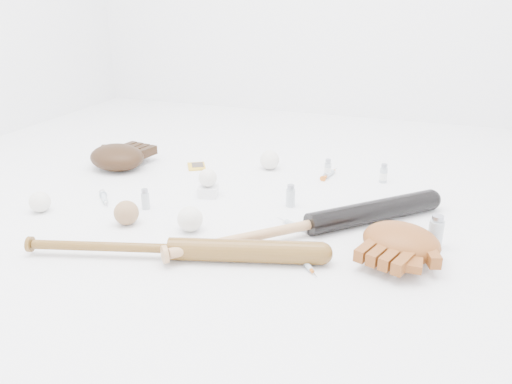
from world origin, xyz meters
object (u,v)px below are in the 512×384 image
(bat_dark, at_px, (312,224))
(bat_wood, at_px, (172,249))
(pedestal, at_px, (208,191))
(glove_dark, at_px, (117,157))

(bat_dark, distance_m, bat_wood, 0.43)
(pedestal, bearing_deg, bat_dark, -22.41)
(bat_dark, bearing_deg, bat_wood, 175.95)
(bat_wood, xyz_separation_m, glove_dark, (-0.58, 0.60, 0.02))
(bat_wood, relative_size, glove_dark, 3.06)
(bat_dark, xyz_separation_m, pedestal, (-0.43, 0.18, -0.02))
(pedestal, bearing_deg, bat_wood, -77.81)
(bat_dark, height_order, pedestal, bat_dark)
(glove_dark, bearing_deg, pedestal, -5.30)
(bat_wood, distance_m, pedestal, 0.46)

